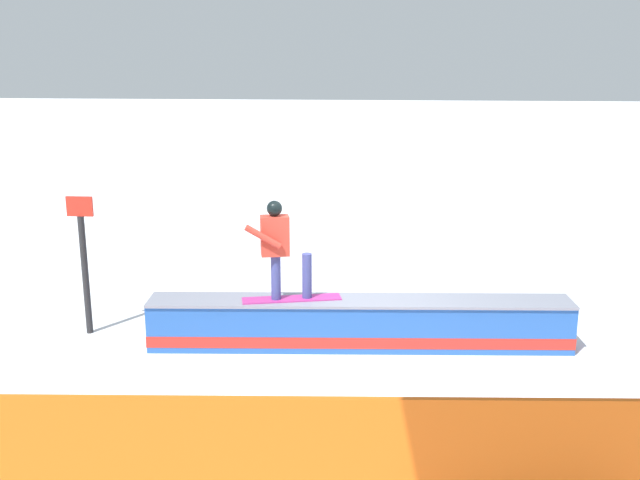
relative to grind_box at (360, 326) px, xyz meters
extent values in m
plane|color=white|center=(0.00, 0.00, -0.34)|extent=(120.00, 120.00, 0.00)
cube|color=blue|center=(0.00, 0.00, 0.01)|extent=(6.19, 1.01, 0.70)
cube|color=red|center=(0.00, 0.00, -0.16)|extent=(6.20, 1.02, 0.17)
cube|color=gray|center=(0.00, 0.00, 0.39)|extent=(6.19, 1.07, 0.04)
cube|color=#BA3188|center=(0.99, 0.07, 0.41)|extent=(1.47, 0.61, 0.01)
cylinder|color=#424993|center=(1.21, 0.12, 0.75)|extent=(0.17, 0.17, 0.66)
cylinder|color=#424993|center=(0.77, 0.02, 0.75)|extent=(0.17, 0.17, 0.66)
cube|color=#E14132|center=(1.22, 0.12, 1.37)|extent=(0.44, 0.32, 0.57)
sphere|color=black|center=(1.22, 0.12, 1.76)|extent=(0.22, 0.22, 0.22)
cylinder|color=#E14132|center=(1.35, 0.32, 1.40)|extent=(0.52, 0.20, 0.37)
cylinder|color=#E14132|center=(1.16, -0.06, 1.40)|extent=(0.25, 0.14, 0.55)
cube|color=orange|center=(0.00, 4.16, 0.29)|extent=(11.47, 0.86, 1.25)
cylinder|color=#262628|center=(4.20, -0.22, 0.59)|extent=(0.10, 0.10, 1.85)
cube|color=red|center=(4.20, -0.22, 1.67)|extent=(0.40, 0.04, 0.30)
camera|label=1|loc=(-0.26, 10.01, 3.86)|focal=40.73mm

